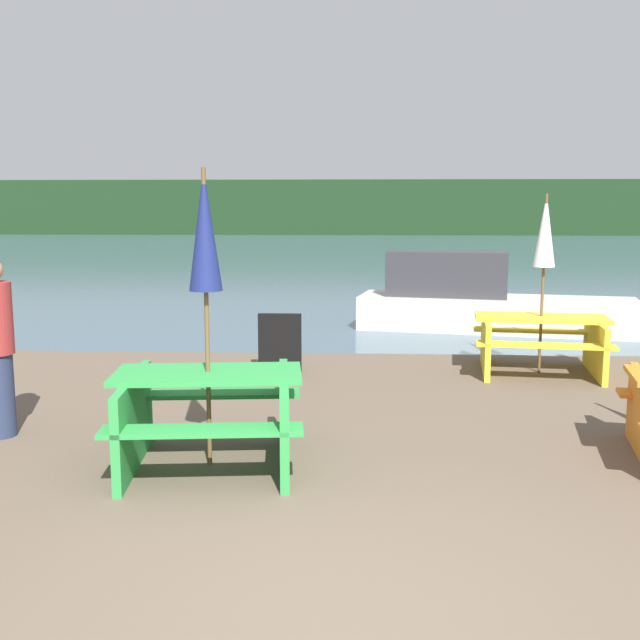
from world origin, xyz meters
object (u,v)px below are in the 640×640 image
Objects in this scene: umbrella_white at (545,233)px; umbrella_navy at (205,234)px; boat at (481,302)px; signboard at (280,343)px; picnic_table_yellow at (540,338)px; picnic_table_green at (209,410)px.

umbrella_navy is at bearing -134.17° from umbrella_white.
umbrella_white is 3.58m from boat.
signboard is (-3.31, -0.10, -1.40)m from umbrella_white.
umbrella_navy is 3.85m from signboard.
boat is (-0.20, 3.34, 0.04)m from picnic_table_yellow.
picnic_table_green is 0.34× the size of boat.
picnic_table_green is 0.91× the size of picnic_table_yellow.
boat reaches higher than signboard.
boat is 4.63m from signboard.
boat is at bearing 93.51° from picnic_table_yellow.
umbrella_white is (3.53, 3.63, 1.31)m from picnic_table_green.
boat is 6.34× the size of signboard.
umbrella_white reaches higher than signboard.
umbrella_white is 0.47× the size of boat.
picnic_table_yellow is 3.34m from boat.
umbrella_white reaches higher than picnic_table_yellow.
boat is (3.32, 6.96, -1.41)m from umbrella_navy.
umbrella_white is at bearing 45.83° from umbrella_navy.
signboard is at bearing -178.28° from umbrella_white.
umbrella_navy reaches higher than picnic_table_green.
signboard is (0.21, 3.53, -1.52)m from umbrella_navy.
umbrella_navy is (-3.53, -3.63, 0.12)m from umbrella_white.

